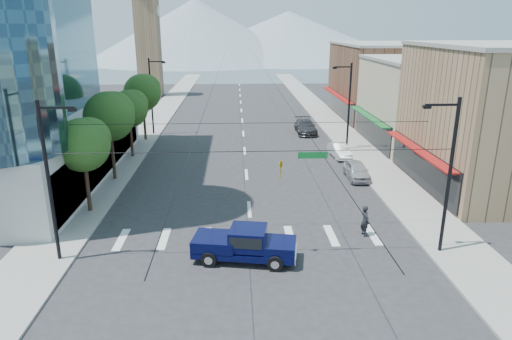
% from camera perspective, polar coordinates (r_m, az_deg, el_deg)
% --- Properties ---
extents(ground, '(160.00, 160.00, 0.00)m').
position_cam_1_polar(ground, '(27.28, -0.45, -9.76)').
color(ground, '#28282B').
rests_on(ground, ground).
extents(sidewalk_left, '(4.00, 120.00, 0.15)m').
position_cam_1_polar(sidewalk_left, '(66.35, -12.25, 6.36)').
color(sidewalk_left, gray).
rests_on(sidewalk_left, ground).
extents(sidewalk_right, '(4.00, 120.00, 0.15)m').
position_cam_1_polar(sidewalk_right, '(66.67, 8.67, 6.61)').
color(sidewalk_right, gray).
rests_on(sidewalk_right, ground).
extents(shop_near, '(12.00, 14.00, 11.00)m').
position_cam_1_polar(shop_near, '(40.69, 28.49, 5.51)').
color(shop_near, '#8C6B4C').
rests_on(shop_near, ground).
extents(shop_mid, '(12.00, 14.00, 9.00)m').
position_cam_1_polar(shop_mid, '(53.15, 20.79, 7.76)').
color(shop_mid, tan).
rests_on(shop_mid, ground).
extents(shop_far, '(12.00, 18.00, 10.00)m').
position_cam_1_polar(shop_far, '(67.94, 15.62, 10.59)').
color(shop_far, brown).
rests_on(shop_far, ground).
extents(clock_tower, '(4.80, 4.80, 20.40)m').
position_cam_1_polar(clock_tower, '(87.64, -13.36, 15.90)').
color(clock_tower, '#8C6B4C').
rests_on(clock_tower, ground).
extents(mountain_left, '(80.00, 80.00, 22.00)m').
position_cam_1_polar(mountain_left, '(174.79, -7.53, 16.94)').
color(mountain_left, gray).
rests_on(mountain_left, ground).
extents(mountain_right, '(90.00, 90.00, 18.00)m').
position_cam_1_polar(mountain_right, '(185.43, 4.07, 16.45)').
color(mountain_right, gray).
rests_on(mountain_right, ground).
extents(tree_near, '(3.65, 3.64, 6.71)m').
position_cam_1_polar(tree_near, '(32.86, -20.60, 3.18)').
color(tree_near, black).
rests_on(tree_near, ground).
extents(tree_midnear, '(4.09, 4.09, 7.52)m').
position_cam_1_polar(tree_midnear, '(39.30, -17.68, 6.59)').
color(tree_midnear, black).
rests_on(tree_midnear, ground).
extents(tree_midfar, '(3.65, 3.64, 6.71)m').
position_cam_1_polar(tree_midfar, '(46.09, -15.45, 7.54)').
color(tree_midfar, black).
rests_on(tree_midfar, ground).
extents(tree_far, '(4.09, 4.09, 7.52)m').
position_cam_1_polar(tree_far, '(52.77, -13.88, 9.53)').
color(tree_far, black).
rests_on(tree_far, ground).
extents(signal_rig, '(21.80, 0.20, 9.00)m').
position_cam_1_polar(signal_rig, '(24.54, 0.06, -1.16)').
color(signal_rig, black).
rests_on(signal_rig, ground).
extents(lamp_pole_nw, '(2.00, 0.25, 9.00)m').
position_cam_1_polar(lamp_pole_nw, '(55.61, -12.85, 9.31)').
color(lamp_pole_nw, black).
rests_on(lamp_pole_nw, ground).
extents(lamp_pole_ne, '(2.00, 0.25, 9.00)m').
position_cam_1_polar(lamp_pole_ne, '(48.24, 11.43, 8.19)').
color(lamp_pole_ne, black).
rests_on(lamp_pole_ne, ground).
extents(pickup_truck, '(6.04, 3.00, 1.96)m').
position_cam_1_polar(pickup_truck, '(25.58, -1.51, -9.16)').
color(pickup_truck, '#070A33').
rests_on(pickup_truck, ground).
extents(pedestrian, '(0.62, 0.81, 1.99)m').
position_cam_1_polar(pedestrian, '(29.24, 13.46, -6.17)').
color(pedestrian, black).
rests_on(pedestrian, ground).
extents(parked_car_near, '(1.78, 4.32, 1.46)m').
position_cam_1_polar(parked_car_near, '(39.90, 12.48, -0.05)').
color(parked_car_near, '#B0B0B5').
rests_on(parked_car_near, ground).
extents(parked_car_mid, '(1.79, 4.20, 1.35)m').
position_cam_1_polar(parked_car_mid, '(46.15, 10.40, 2.40)').
color(parked_car_mid, silver).
rests_on(parked_car_mid, ground).
extents(parked_car_far, '(2.29, 5.61, 1.63)m').
position_cam_1_polar(parked_car_far, '(56.06, 6.21, 5.41)').
color(parked_car_far, '#323235').
rests_on(parked_car_far, ground).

